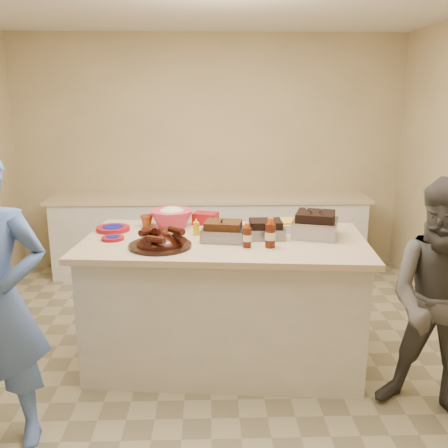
{
  "coord_description": "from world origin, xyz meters",
  "views": [
    {
      "loc": [
        -0.0,
        -3.38,
        1.98
      ],
      "look_at": [
        0.11,
        0.19,
        1.08
      ],
      "focal_mm": 40.0,
      "sensor_mm": 36.0,
      "label": 1
    }
  ],
  "objects_px": {
    "plastic_cup": "(147,226)",
    "rib_platter": "(160,247)",
    "island": "(224,359)",
    "guest_gray": "(433,414)",
    "bbq_bottle_a": "(247,247)",
    "guest_blue": "(7,439)",
    "bbq_bottle_b": "(270,247)",
    "coleslaw_bowl": "(172,227)",
    "roasting_pan": "(315,236)",
    "mustard_bottle": "(196,235)"
  },
  "relations": [
    {
      "from": "plastic_cup",
      "to": "rib_platter",
      "type": "bearing_deg",
      "value": -74.41
    },
    {
      "from": "island",
      "to": "guest_gray",
      "type": "bearing_deg",
      "value": -24.03
    },
    {
      "from": "bbq_bottle_a",
      "to": "guest_blue",
      "type": "height_order",
      "value": "bbq_bottle_a"
    },
    {
      "from": "bbq_bottle_b",
      "to": "guest_blue",
      "type": "distance_m",
      "value": 2.03
    },
    {
      "from": "island",
      "to": "coleslaw_bowl",
      "type": "height_order",
      "value": "coleslaw_bowl"
    },
    {
      "from": "rib_platter",
      "to": "bbq_bottle_a",
      "type": "bearing_deg",
      "value": -2.32
    },
    {
      "from": "rib_platter",
      "to": "coleslaw_bowl",
      "type": "height_order",
      "value": "coleslaw_bowl"
    },
    {
      "from": "roasting_pan",
      "to": "bbq_bottle_a",
      "type": "height_order",
      "value": "bbq_bottle_a"
    },
    {
      "from": "coleslaw_bowl",
      "to": "plastic_cup",
      "type": "bearing_deg",
      "value": 175.07
    },
    {
      "from": "roasting_pan",
      "to": "plastic_cup",
      "type": "distance_m",
      "value": 1.33
    },
    {
      "from": "roasting_pan",
      "to": "coleslaw_bowl",
      "type": "relative_size",
      "value": 0.93
    },
    {
      "from": "bbq_bottle_a",
      "to": "plastic_cup",
      "type": "xyz_separation_m",
      "value": [
        -0.76,
        0.6,
        0.0
      ]
    },
    {
      "from": "rib_platter",
      "to": "bbq_bottle_a",
      "type": "distance_m",
      "value": 0.6
    },
    {
      "from": "roasting_pan",
      "to": "plastic_cup",
      "type": "height_order",
      "value": "roasting_pan"
    },
    {
      "from": "rib_platter",
      "to": "mustard_bottle",
      "type": "height_order",
      "value": "rib_platter"
    },
    {
      "from": "coleslaw_bowl",
      "to": "bbq_bottle_a",
      "type": "height_order",
      "value": "coleslaw_bowl"
    },
    {
      "from": "rib_platter",
      "to": "bbq_bottle_b",
      "type": "distance_m",
      "value": 0.76
    },
    {
      "from": "coleslaw_bowl",
      "to": "mustard_bottle",
      "type": "distance_m",
      "value": 0.33
    },
    {
      "from": "bbq_bottle_b",
      "to": "coleslaw_bowl",
      "type": "bearing_deg",
      "value": 140.62
    },
    {
      "from": "island",
      "to": "bbq_bottle_a",
      "type": "height_order",
      "value": "bbq_bottle_a"
    },
    {
      "from": "mustard_bottle",
      "to": "guest_blue",
      "type": "height_order",
      "value": "mustard_bottle"
    },
    {
      "from": "rib_platter",
      "to": "mustard_bottle",
      "type": "xyz_separation_m",
      "value": [
        0.24,
        0.31,
        0.0
      ]
    },
    {
      "from": "roasting_pan",
      "to": "mustard_bottle",
      "type": "height_order",
      "value": "mustard_bottle"
    },
    {
      "from": "bbq_bottle_b",
      "to": "plastic_cup",
      "type": "relative_size",
      "value": 2.06
    },
    {
      "from": "guest_blue",
      "to": "bbq_bottle_a",
      "type": "bearing_deg",
      "value": 18.53
    },
    {
      "from": "rib_platter",
      "to": "bbq_bottle_b",
      "type": "xyz_separation_m",
      "value": [
        0.76,
        -0.03,
        0.0
      ]
    },
    {
      "from": "rib_platter",
      "to": "roasting_pan",
      "type": "distance_m",
      "value": 1.16
    },
    {
      "from": "roasting_pan",
      "to": "bbq_bottle_b",
      "type": "distance_m",
      "value": 0.46
    },
    {
      "from": "bbq_bottle_a",
      "to": "guest_gray",
      "type": "xyz_separation_m",
      "value": [
        1.18,
        -0.52,
        -0.98
      ]
    },
    {
      "from": "bbq_bottle_b",
      "to": "mustard_bottle",
      "type": "xyz_separation_m",
      "value": [
        -0.52,
        0.33,
        -0.0
      ]
    },
    {
      "from": "island",
      "to": "bbq_bottle_b",
      "type": "bearing_deg",
      "value": -30.56
    },
    {
      "from": "roasting_pan",
      "to": "coleslaw_bowl",
      "type": "xyz_separation_m",
      "value": [
        -1.09,
        0.32,
        0.0
      ]
    },
    {
      "from": "roasting_pan",
      "to": "bbq_bottle_a",
      "type": "relative_size",
      "value": 1.84
    },
    {
      "from": "island",
      "to": "plastic_cup",
      "type": "distance_m",
      "value": 1.22
    },
    {
      "from": "guest_blue",
      "to": "bbq_bottle_b",
      "type": "bearing_deg",
      "value": 16.23
    },
    {
      "from": "bbq_bottle_b",
      "to": "plastic_cup",
      "type": "bearing_deg",
      "value": 146.61
    },
    {
      "from": "coleslaw_bowl",
      "to": "plastic_cup",
      "type": "relative_size",
      "value": 3.37
    },
    {
      "from": "island",
      "to": "roasting_pan",
      "type": "relative_size",
      "value": 6.45
    },
    {
      "from": "mustard_bottle",
      "to": "bbq_bottle_a",
      "type": "bearing_deg",
      "value": -42.59
    },
    {
      "from": "guest_gray",
      "to": "coleslaw_bowl",
      "type": "bearing_deg",
      "value": 178.18
    },
    {
      "from": "bbq_bottle_a",
      "to": "guest_gray",
      "type": "distance_m",
      "value": 1.62
    },
    {
      "from": "rib_platter",
      "to": "bbq_bottle_a",
      "type": "relative_size",
      "value": 2.52
    },
    {
      "from": "guest_blue",
      "to": "guest_gray",
      "type": "xyz_separation_m",
      "value": [
        2.65,
        0.16,
        0.0
      ]
    },
    {
      "from": "plastic_cup",
      "to": "guest_gray",
      "type": "bearing_deg",
      "value": -30.13
    },
    {
      "from": "roasting_pan",
      "to": "guest_blue",
      "type": "height_order",
      "value": "roasting_pan"
    },
    {
      "from": "island",
      "to": "bbq_bottle_a",
      "type": "xyz_separation_m",
      "value": [
        0.15,
        -0.22,
        0.98
      ]
    },
    {
      "from": "bbq_bottle_b",
      "to": "guest_blue",
      "type": "bearing_deg",
      "value": -157.47
    },
    {
      "from": "bbq_bottle_a",
      "to": "plastic_cup",
      "type": "distance_m",
      "value": 0.97
    },
    {
      "from": "plastic_cup",
      "to": "coleslaw_bowl",
      "type": "bearing_deg",
      "value": -4.93
    },
    {
      "from": "roasting_pan",
      "to": "island",
      "type": "bearing_deg",
      "value": -158.83
    }
  ]
}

